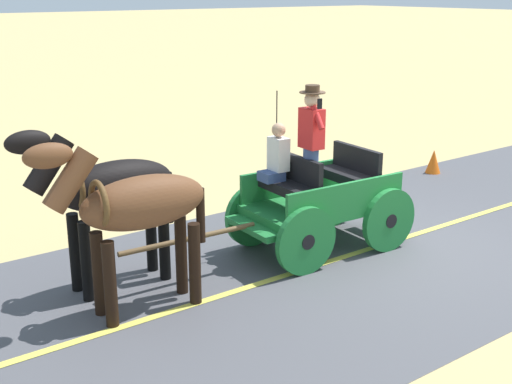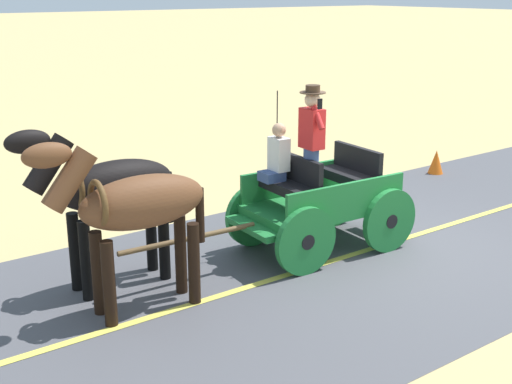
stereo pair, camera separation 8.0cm
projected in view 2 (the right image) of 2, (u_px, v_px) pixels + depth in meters
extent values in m
plane|color=tan|center=(390.00, 243.00, 10.31)|extent=(200.00, 200.00, 0.00)
cube|color=#4C4C51|center=(390.00, 243.00, 10.31)|extent=(5.51, 160.00, 0.01)
cube|color=#DBCC4C|center=(390.00, 243.00, 10.31)|extent=(0.12, 160.00, 0.00)
cube|color=#1E7233|center=(321.00, 206.00, 9.95)|extent=(1.32, 2.26, 0.12)
cube|color=#1E7233|center=(347.00, 198.00, 9.41)|extent=(0.17, 2.09, 0.44)
cube|color=#1E7233|center=(299.00, 179.00, 10.32)|extent=(0.17, 2.09, 0.44)
cube|color=#1E7233|center=(252.00, 228.00, 9.34)|extent=(1.09, 0.30, 0.08)
cube|color=#1E7233|center=(381.00, 204.00, 10.62)|extent=(0.73, 0.24, 0.06)
cube|color=black|center=(289.00, 188.00, 9.52)|extent=(1.04, 0.42, 0.14)
cube|color=black|center=(299.00, 172.00, 9.55)|extent=(1.02, 0.14, 0.44)
cube|color=black|center=(348.00, 177.00, 10.09)|extent=(1.04, 0.42, 0.14)
cube|color=black|center=(358.00, 161.00, 10.12)|extent=(1.02, 0.14, 0.44)
cylinder|color=#1E7233|center=(306.00, 241.00, 9.08)|extent=(0.15, 0.96, 0.96)
cylinder|color=black|center=(306.00, 241.00, 9.08)|extent=(0.13, 0.22, 0.21)
cylinder|color=#1E7233|center=(254.00, 215.00, 10.12)|extent=(0.15, 0.96, 0.96)
cylinder|color=black|center=(254.00, 215.00, 10.12)|extent=(0.13, 0.22, 0.21)
cylinder|color=#1E7233|center=(389.00, 221.00, 9.88)|extent=(0.15, 0.96, 0.96)
cylinder|color=black|center=(389.00, 221.00, 9.88)|extent=(0.13, 0.22, 0.21)
cylinder|color=#1E7233|center=(333.00, 198.00, 10.92)|extent=(0.15, 0.96, 0.96)
cylinder|color=black|center=(333.00, 198.00, 10.92)|extent=(0.13, 0.22, 0.21)
cylinder|color=brown|center=(189.00, 238.00, 8.82)|extent=(0.18, 2.00, 0.07)
cylinder|color=black|center=(277.00, 136.00, 9.56)|extent=(0.02, 0.02, 1.30)
cylinder|color=#384C7F|center=(311.00, 179.00, 9.51)|extent=(0.22, 0.22, 0.90)
cube|color=red|center=(312.00, 128.00, 9.29)|extent=(0.35, 0.24, 0.56)
sphere|color=beige|center=(313.00, 100.00, 9.17)|extent=(0.22, 0.22, 0.22)
cylinder|color=#473323|center=(313.00, 92.00, 9.15)|extent=(0.36, 0.36, 0.01)
cylinder|color=#473323|center=(313.00, 89.00, 9.13)|extent=(0.20, 0.20, 0.10)
cylinder|color=red|center=(318.00, 118.00, 9.07)|extent=(0.26, 0.09, 0.32)
cube|color=black|center=(320.00, 104.00, 8.96)|extent=(0.02, 0.07, 0.14)
cube|color=#384C7F|center=(272.00, 176.00, 9.62)|extent=(0.30, 0.33, 0.14)
cube|color=silver|center=(279.00, 154.00, 9.59)|extent=(0.31, 0.22, 0.48)
sphere|color=tan|center=(279.00, 130.00, 9.49)|extent=(0.20, 0.20, 0.20)
ellipsoid|color=brown|center=(143.00, 202.00, 7.84)|extent=(0.65, 1.59, 0.64)
cylinder|color=black|center=(109.00, 284.00, 7.66)|extent=(0.15, 0.15, 1.05)
cylinder|color=black|center=(98.00, 273.00, 7.96)|extent=(0.15, 0.15, 1.05)
cylinder|color=black|center=(194.00, 264.00, 8.23)|extent=(0.15, 0.15, 1.05)
cylinder|color=black|center=(181.00, 254.00, 8.52)|extent=(0.15, 0.15, 1.05)
cylinder|color=brown|center=(70.00, 180.00, 7.29)|extent=(0.30, 0.66, 0.73)
ellipsoid|color=brown|center=(47.00, 155.00, 7.09)|extent=(0.25, 0.55, 0.28)
cube|color=black|center=(71.00, 176.00, 7.29)|extent=(0.09, 0.51, 0.56)
cylinder|color=black|center=(200.00, 215.00, 8.31)|extent=(0.11, 0.11, 0.70)
torus|color=brown|center=(98.00, 203.00, 7.54)|extent=(0.55, 0.10, 0.55)
ellipsoid|color=black|center=(116.00, 185.00, 8.52)|extent=(0.56, 1.56, 0.64)
cylinder|color=black|center=(86.00, 261.00, 8.32)|extent=(0.15, 0.15, 1.05)
cylinder|color=black|center=(75.00, 252.00, 8.60)|extent=(0.15, 0.15, 1.05)
cylinder|color=black|center=(164.00, 242.00, 8.93)|extent=(0.15, 0.15, 1.05)
cylinder|color=black|center=(151.00, 234.00, 9.21)|extent=(0.15, 0.15, 1.05)
cylinder|color=black|center=(48.00, 164.00, 7.93)|extent=(0.26, 0.65, 0.73)
ellipsoid|color=black|center=(27.00, 142.00, 7.71)|extent=(0.22, 0.54, 0.28)
cube|color=black|center=(50.00, 161.00, 7.93)|extent=(0.06, 0.50, 0.56)
cylinder|color=black|center=(169.00, 197.00, 9.02)|extent=(0.11, 0.11, 0.70)
torus|color=brown|center=(75.00, 186.00, 8.19)|extent=(0.55, 0.07, 0.55)
cone|color=orange|center=(436.00, 162.00, 14.12)|extent=(0.32, 0.32, 0.50)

